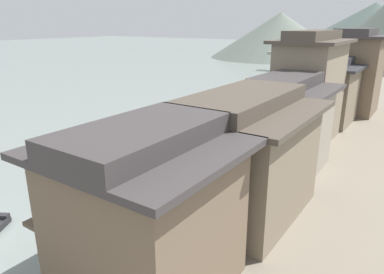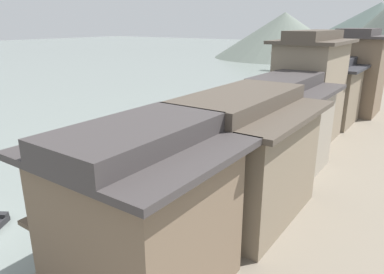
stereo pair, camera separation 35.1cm
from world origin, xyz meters
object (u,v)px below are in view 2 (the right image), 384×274
(boat_moored_far, at_px, (148,126))
(boat_moored_nearest, at_px, (291,110))
(boat_moored_second, at_px, (147,159))
(house_waterfront_far, at_px, (331,92))
(boat_moored_third, at_px, (333,89))
(mooring_post_dock_near, at_px, (114,223))
(house_waterfront_nearest, at_px, (140,209))
(stone_bridge, at_px, (338,59))
(house_waterfront_end, at_px, (354,72))
(house_waterfront_second, at_px, (238,154))
(mooring_post_dock_far, at_px, (288,121))
(house_waterfront_narrow, at_px, (309,88))
(boat_midriver_drifting, at_px, (225,149))
(house_waterfront_tall, at_px, (283,123))
(mooring_post_dock_mid, at_px, (229,156))
(boat_midriver_upstream, at_px, (159,189))

(boat_moored_far, bearing_deg, boat_moored_nearest, 58.88)
(boat_moored_second, xyz_separation_m, house_waterfront_far, (8.74, 16.50, 3.53))
(boat_moored_third, relative_size, mooring_post_dock_near, 4.97)
(house_waterfront_nearest, bearing_deg, stone_bridge, 98.28)
(boat_moored_nearest, height_order, mooring_post_dock_near, mooring_post_dock_near)
(house_waterfront_nearest, height_order, house_waterfront_end, house_waterfront_end)
(boat_moored_second, height_order, house_waterfront_second, house_waterfront_second)
(boat_moored_nearest, height_order, house_waterfront_end, house_waterfront_end)
(mooring_post_dock_far, distance_m, stone_bridge, 44.30)
(boat_moored_second, relative_size, mooring_post_dock_near, 6.44)
(house_waterfront_second, distance_m, house_waterfront_end, 25.93)
(boat_moored_third, xyz_separation_m, house_waterfront_narrow, (5.05, -28.81, 4.78))
(boat_moored_third, xyz_separation_m, stone_bridge, (-4.11, 18.40, 2.87))
(boat_moored_third, height_order, stone_bridge, stone_bridge)
(boat_moored_far, distance_m, house_waterfront_end, 22.35)
(boat_moored_third, bearing_deg, boat_moored_nearest, -90.97)
(boat_moored_nearest, bearing_deg, house_waterfront_nearest, -79.28)
(boat_moored_second, bearing_deg, house_waterfront_nearest, -48.38)
(house_waterfront_nearest, xyz_separation_m, house_waterfront_end, (0.03, 32.80, 1.30))
(boat_moored_third, bearing_deg, mooring_post_dock_far, -84.78)
(house_waterfront_narrow, distance_m, stone_bridge, 48.13)
(house_waterfront_second, bearing_deg, boat_moored_third, 97.97)
(boat_moored_nearest, distance_m, house_waterfront_narrow, 13.47)
(boat_moored_far, distance_m, house_waterfront_far, 17.89)
(boat_moored_second, distance_m, boat_moored_third, 38.86)
(house_waterfront_narrow, bearing_deg, house_waterfront_second, -86.29)
(boat_midriver_drifting, distance_m, house_waterfront_second, 11.15)
(boat_moored_nearest, bearing_deg, house_waterfront_tall, -71.96)
(house_waterfront_nearest, height_order, mooring_post_dock_mid, house_waterfront_nearest)
(house_waterfront_second, distance_m, mooring_post_dock_near, 6.82)
(boat_moored_third, height_order, house_waterfront_nearest, house_waterfront_nearest)
(boat_midriver_upstream, xyz_separation_m, house_waterfront_end, (5.13, 25.93, 4.70))
(house_waterfront_tall, bearing_deg, boat_moored_far, 167.92)
(boat_moored_nearest, distance_m, house_waterfront_nearest, 32.51)
(boat_midriver_drifting, distance_m, house_waterfront_nearest, 17.08)
(boat_moored_second, relative_size, house_waterfront_end, 0.59)
(house_waterfront_narrow, height_order, mooring_post_dock_far, house_waterfront_narrow)
(boat_moored_nearest, bearing_deg, stone_bridge, 96.09)
(boat_moored_nearest, relative_size, boat_midriver_drifting, 1.18)
(house_waterfront_nearest, distance_m, house_waterfront_narrow, 20.40)
(boat_moored_third, relative_size, house_waterfront_second, 0.51)
(house_waterfront_narrow, bearing_deg, boat_moored_far, -166.58)
(house_waterfront_tall, relative_size, house_waterfront_end, 0.71)
(boat_moored_third, distance_m, boat_midriver_upstream, 42.29)
(house_waterfront_nearest, relative_size, house_waterfront_end, 0.75)
(boat_moored_third, bearing_deg, mooring_post_dock_near, -87.20)
(mooring_post_dock_mid, bearing_deg, boat_moored_far, 159.13)
(boat_midriver_upstream, bearing_deg, boat_moored_far, 134.46)
(boat_moored_second, bearing_deg, house_waterfront_narrow, 48.90)
(house_waterfront_far, bearing_deg, boat_moored_third, 103.10)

